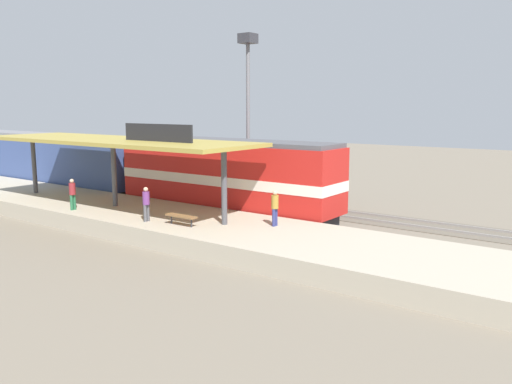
# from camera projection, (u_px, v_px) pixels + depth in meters

# --- Properties ---
(ground_plane) EXTENTS (120.00, 120.00, 0.00)m
(ground_plane) POSITION_uv_depth(u_px,v_px,m) (195.00, 204.00, 35.08)
(ground_plane) COLOR #706656
(track_near) EXTENTS (3.20, 110.00, 0.16)m
(track_near) POSITION_uv_depth(u_px,v_px,m) (174.00, 208.00, 33.48)
(track_near) COLOR #5F5649
(track_near) RESTS_ON ground
(track_far) EXTENTS (3.20, 110.00, 0.16)m
(track_far) POSITION_uv_depth(u_px,v_px,m) (220.00, 198.00, 37.16)
(track_far) COLOR #5F5649
(track_far) RESTS_ON ground
(platform) EXTENTS (6.00, 44.00, 0.90)m
(platform) POSITION_uv_depth(u_px,v_px,m) (116.00, 214.00, 29.73)
(platform) COLOR #A89E89
(platform) RESTS_ON ground
(station_canopy) EXTENTS (5.20, 18.00, 4.70)m
(station_canopy) POSITION_uv_depth(u_px,v_px,m) (114.00, 142.00, 29.02)
(station_canopy) COLOR #47474C
(station_canopy) RESTS_ON platform
(platform_bench) EXTENTS (0.44, 1.70, 0.50)m
(platform_bench) POSITION_uv_depth(u_px,v_px,m) (181.00, 216.00, 24.71)
(platform_bench) COLOR #333338
(platform_bench) RESTS_ON platform
(locomotive) EXTENTS (2.93, 14.43, 4.44)m
(locomotive) POSITION_uv_depth(u_px,v_px,m) (226.00, 177.00, 30.59)
(locomotive) COLOR #28282D
(locomotive) RESTS_ON track_near
(passenger_carriage_front) EXTENTS (2.90, 20.00, 4.24)m
(passenger_carriage_front) POSITION_uv_depth(u_px,v_px,m) (48.00, 160.00, 41.02)
(passenger_carriage_front) COLOR #28282D
(passenger_carriage_front) RESTS_ON track_near
(freight_car) EXTENTS (2.80, 12.00, 3.54)m
(freight_car) POSITION_uv_depth(u_px,v_px,m) (235.00, 173.00, 36.04)
(freight_car) COLOR #28282D
(freight_car) RESTS_ON track_far
(light_mast) EXTENTS (1.10, 1.10, 11.70)m
(light_mast) POSITION_uv_depth(u_px,v_px,m) (248.00, 80.00, 38.27)
(light_mast) COLOR slate
(light_mast) RESTS_ON ground
(person_waiting) EXTENTS (0.34, 0.34, 1.71)m
(person_waiting) POSITION_uv_depth(u_px,v_px,m) (72.00, 193.00, 28.39)
(person_waiting) COLOR #23603D
(person_waiting) RESTS_ON platform
(person_walking) EXTENTS (0.34, 0.34, 1.71)m
(person_walking) POSITION_uv_depth(u_px,v_px,m) (146.00, 202.00, 25.53)
(person_walking) COLOR #4C4C51
(person_walking) RESTS_ON platform
(person_boarding) EXTENTS (0.34, 0.34, 1.71)m
(person_boarding) POSITION_uv_depth(u_px,v_px,m) (275.00, 206.00, 24.53)
(person_boarding) COLOR navy
(person_boarding) RESTS_ON platform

